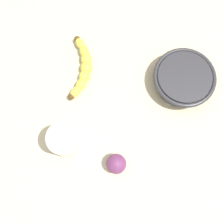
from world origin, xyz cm
name	(u,v)px	position (x,y,z in cm)	size (l,w,h in cm)	color
wooden_tabletop	(101,105)	(0.00, 0.00, 1.50)	(120.00, 120.00, 3.00)	#C4B997
banana	(83,68)	(8.10, -8.56, 4.70)	(8.46, 19.72, 3.40)	yellow
smoothie_glass	(67,141)	(4.94, 13.68, 8.70)	(8.11, 8.11, 11.85)	silver
ceramic_bowl	(183,79)	(-20.95, -12.77, 5.88)	(17.90, 17.90, 4.84)	#2D2D33
plum_fruit	(116,164)	(-8.97, 15.56, 5.69)	(5.37, 5.37, 5.37)	#6B3360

